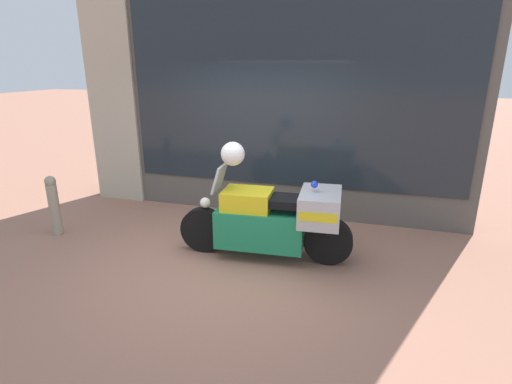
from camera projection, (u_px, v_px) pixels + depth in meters
The scene contains 6 objects.
ground_plane at pixel (227, 260), 5.22m from camera, with size 60.00×60.00×0.00m, color #9E6B56.
shop_building at pixel (243, 88), 6.52m from camera, with size 6.52×0.55×4.11m.
window_display at pixel (289, 186), 6.82m from camera, with size 5.14×0.30×1.86m.
paramedic_motorcycle at pixel (275, 219), 5.11m from camera, with size 2.28×0.79×1.22m.
white_helmet at pixel (233, 154), 4.98m from camera, with size 0.30×0.30×0.30m, color white.
street_bollard at pixel (54, 205), 5.87m from camera, with size 0.16×0.16×0.91m.
Camera 1 is at (1.70, -4.39, 2.44)m, focal length 28.00 mm.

